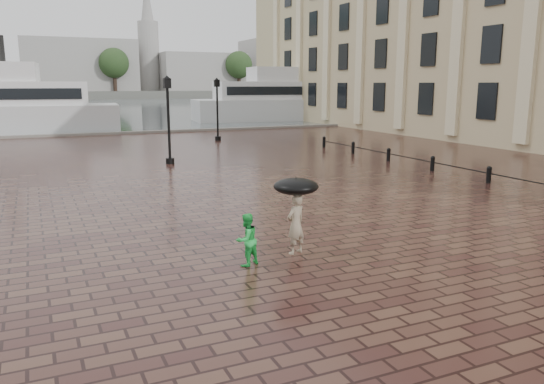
# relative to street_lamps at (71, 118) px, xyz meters

# --- Properties ---
(ground) EXTENTS (300.00, 300.00, 0.00)m
(ground) POSITION_rel_street_lamps_xyz_m (1.50, -17.50, -2.33)
(ground) COLOR #321917
(ground) RESTS_ON ground
(harbour_water) EXTENTS (240.00, 240.00, 0.00)m
(harbour_water) POSITION_rel_street_lamps_xyz_m (1.50, 74.50, -2.33)
(harbour_water) COLOR #40474E
(harbour_water) RESTS_ON ground
(quay_edge) EXTENTS (80.00, 0.60, 0.30)m
(quay_edge) POSITION_rel_street_lamps_xyz_m (1.50, 14.50, -2.33)
(quay_edge) COLOR slate
(quay_edge) RESTS_ON ground
(far_shore) EXTENTS (300.00, 60.00, 2.00)m
(far_shore) POSITION_rel_street_lamps_xyz_m (1.50, 142.50, -1.33)
(far_shore) COLOR #4C4C47
(far_shore) RESTS_ON ground
(distant_skyline) EXTENTS (102.50, 22.00, 33.00)m
(distant_skyline) POSITION_rel_street_lamps_xyz_m (49.64, 132.50, 7.13)
(distant_skyline) COLOR gray
(distant_skyline) RESTS_ON ground
(far_trees) EXTENTS (188.00, 8.00, 13.50)m
(far_trees) POSITION_rel_street_lamps_xyz_m (1.50, 120.50, 7.09)
(far_trees) COLOR #2D2119
(far_trees) RESTS_ON ground
(bollard_row) EXTENTS (0.22, 21.22, 0.73)m
(bollard_row) POSITION_rel_street_lamps_xyz_m (15.50, -11.00, -1.93)
(bollard_row) COLOR black
(bollard_row) RESTS_ON ground
(street_lamps) EXTENTS (21.44, 14.44, 4.40)m
(street_lamps) POSITION_rel_street_lamps_xyz_m (0.00, 0.00, 0.00)
(street_lamps) COLOR black
(street_lamps) RESTS_ON ground
(adult_pedestrian) EXTENTS (0.64, 0.53, 1.51)m
(adult_pedestrian) POSITION_rel_street_lamps_xyz_m (3.76, -19.61, -1.57)
(adult_pedestrian) COLOR gray
(adult_pedestrian) RESTS_ON ground
(child_pedestrian) EXTENTS (0.74, 0.67, 1.24)m
(child_pedestrian) POSITION_rel_street_lamps_xyz_m (2.33, -19.92, -1.71)
(child_pedestrian) COLOR green
(child_pedestrian) RESTS_ON ground
(ferry_far) EXTENTS (25.19, 8.65, 8.09)m
(ferry_far) POSITION_rel_street_lamps_xyz_m (26.67, 24.40, 0.11)
(ferry_far) COLOR silver
(ferry_far) RESTS_ON ground
(umbrella) EXTENTS (1.10, 1.10, 1.09)m
(umbrella) POSITION_rel_street_lamps_xyz_m (3.76, -19.61, -0.62)
(umbrella) COLOR black
(umbrella) RESTS_ON ground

